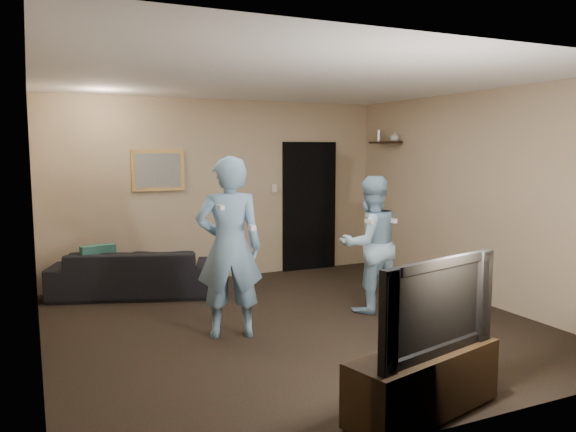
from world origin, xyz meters
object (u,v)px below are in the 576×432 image
tv_console (423,381)px  television (426,304)px  sofa (135,272)px  wii_player_left (229,247)px  wii_player_right (370,244)px

tv_console → television: 0.56m
sofa → tv_console: (1.29, -4.25, -0.05)m
tv_console → television: size_ratio=1.08×
tv_console → television: (0.00, 0.00, 0.56)m
wii_player_left → television: bearing=-72.7°
wii_player_left → wii_player_right: (1.78, 0.17, -0.12)m
television → tv_console: bearing=0.0°
tv_console → sofa: bearing=92.9°
television → wii_player_left: wii_player_left is taller
television → sofa: bearing=92.9°
tv_console → wii_player_right: (1.09, 2.38, 0.54)m
tv_console → wii_player_right: size_ratio=0.80×
wii_player_right → tv_console: bearing=-114.6°
wii_player_left → wii_player_right: wii_player_left is taller
sofa → wii_player_right: bearing=160.8°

